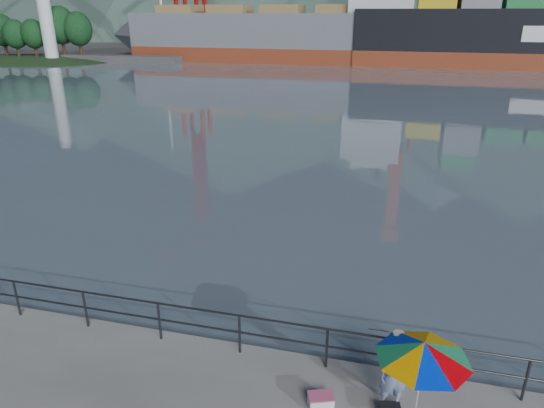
{
  "coord_description": "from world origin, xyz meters",
  "views": [
    {
      "loc": [
        3.98,
        -6.98,
        7.36
      ],
      "look_at": [
        0.66,
        6.0,
        2.0
      ],
      "focal_mm": 32.0,
      "sensor_mm": 36.0,
      "label": 1
    }
  ],
  "objects_px": {
    "fisherman": "(394,374)",
    "bulk_carrier": "(292,32)",
    "beach_umbrella": "(424,351)",
    "cooler_bag": "(321,402)"
  },
  "relations": [
    {
      "from": "beach_umbrella",
      "to": "bulk_carrier",
      "type": "xyz_separation_m",
      "value": [
        -17.48,
        70.51,
        2.31
      ]
    },
    {
      "from": "fisherman",
      "to": "beach_umbrella",
      "type": "height_order",
      "value": "beach_umbrella"
    },
    {
      "from": "fisherman",
      "to": "bulk_carrier",
      "type": "bearing_deg",
      "value": 85.18
    },
    {
      "from": "fisherman",
      "to": "cooler_bag",
      "type": "distance_m",
      "value": 1.56
    },
    {
      "from": "fisherman",
      "to": "beach_umbrella",
      "type": "xyz_separation_m",
      "value": [
        0.41,
        -0.53,
        1.06
      ]
    },
    {
      "from": "fisherman",
      "to": "beach_umbrella",
      "type": "relative_size",
      "value": 0.8
    },
    {
      "from": "cooler_bag",
      "to": "bulk_carrier",
      "type": "xyz_separation_m",
      "value": [
        -15.71,
        70.34,
        4.05
      ]
    },
    {
      "from": "bulk_carrier",
      "to": "beach_umbrella",
      "type": "bearing_deg",
      "value": -76.08
    },
    {
      "from": "fisherman",
      "to": "cooler_bag",
      "type": "xyz_separation_m",
      "value": [
        -1.35,
        -0.35,
        -0.68
      ]
    },
    {
      "from": "beach_umbrella",
      "to": "fisherman",
      "type": "bearing_deg",
      "value": 127.72
    }
  ]
}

